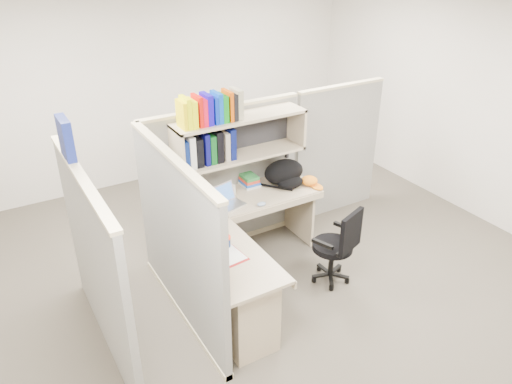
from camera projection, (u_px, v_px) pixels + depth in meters
ground at (267, 284)px, 5.07m from camera, size 6.00×6.00×0.00m
room_shell at (269, 135)px, 4.32m from camera, size 6.00×6.00×6.00m
cubicle at (211, 196)px, 4.83m from camera, size 3.79×1.84×1.95m
desk at (245, 277)px, 4.46m from camera, size 1.74×1.75×0.73m
laptop at (229, 197)px, 4.96m from camera, size 0.36×0.36×0.21m
backpack at (287, 174)px, 5.37m from camera, size 0.55×0.49×0.27m
orange_cap at (309, 181)px, 5.42m from camera, size 0.24×0.25×0.10m
snack_canister at (225, 241)px, 4.35m from camera, size 0.10×0.10×0.10m
tissue_box at (219, 267)px, 3.96m from camera, size 0.14×0.14×0.18m
mouse at (262, 204)px, 5.02m from camera, size 0.11×0.09×0.04m
paper_cup at (232, 190)px, 5.22m from camera, size 0.07×0.07×0.10m
book_stack at (249, 180)px, 5.41m from camera, size 0.18×0.24×0.12m
loose_paper at (229, 255)px, 4.26m from camera, size 0.23×0.29×0.00m
task_chair at (335, 257)px, 4.97m from camera, size 0.49×0.46×0.85m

